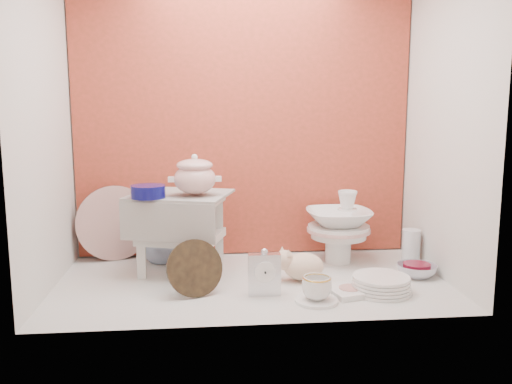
{
  "coord_description": "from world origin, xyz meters",
  "views": [
    {
      "loc": [
        -0.22,
        -2.39,
        0.81
      ],
      "look_at": [
        0.02,
        0.02,
        0.42
      ],
      "focal_mm": 37.64,
      "sensor_mm": 36.0,
      "label": 1
    }
  ],
  "objects_px": {
    "floral_platter": "(115,223)",
    "mantel_clock": "(264,272)",
    "step_stool": "(181,233)",
    "gold_rim_teacup": "(317,288)",
    "crystal_bowl": "(417,271)",
    "blue_white_vase": "(162,239)",
    "porcelain_tower": "(339,227)",
    "dinner_plate_stack": "(381,284)",
    "plush_pig": "(304,266)",
    "soup_tureen": "(195,175)"
  },
  "relations": [
    {
      "from": "crystal_bowl",
      "to": "mantel_clock",
      "type": "bearing_deg",
      "value": -166.63
    },
    {
      "from": "plush_pig",
      "to": "gold_rim_teacup",
      "type": "distance_m",
      "value": 0.28
    },
    {
      "from": "mantel_clock",
      "to": "dinner_plate_stack",
      "type": "relative_size",
      "value": 0.77
    },
    {
      "from": "soup_tureen",
      "to": "dinner_plate_stack",
      "type": "distance_m",
      "value": 0.98
    },
    {
      "from": "mantel_clock",
      "to": "plush_pig",
      "type": "relative_size",
      "value": 0.84
    },
    {
      "from": "floral_platter",
      "to": "step_stool",
      "type": "bearing_deg",
      "value": -35.25
    },
    {
      "from": "mantel_clock",
      "to": "gold_rim_teacup",
      "type": "height_order",
      "value": "mantel_clock"
    },
    {
      "from": "gold_rim_teacup",
      "to": "porcelain_tower",
      "type": "relative_size",
      "value": 0.33
    },
    {
      "from": "step_stool",
      "to": "crystal_bowl",
      "type": "distance_m",
      "value": 1.15
    },
    {
      "from": "floral_platter",
      "to": "mantel_clock",
      "type": "xyz_separation_m",
      "value": [
        0.73,
        -0.61,
        -0.1
      ]
    },
    {
      "from": "blue_white_vase",
      "to": "dinner_plate_stack",
      "type": "distance_m",
      "value": 1.15
    },
    {
      "from": "soup_tureen",
      "to": "floral_platter",
      "type": "bearing_deg",
      "value": 143.18
    },
    {
      "from": "blue_white_vase",
      "to": "gold_rim_teacup",
      "type": "bearing_deg",
      "value": -44.0
    },
    {
      "from": "soup_tureen",
      "to": "step_stool",
      "type": "bearing_deg",
      "value": 136.23
    },
    {
      "from": "floral_platter",
      "to": "mantel_clock",
      "type": "distance_m",
      "value": 0.96
    },
    {
      "from": "step_stool",
      "to": "mantel_clock",
      "type": "bearing_deg",
      "value": -27.61
    },
    {
      "from": "mantel_clock",
      "to": "porcelain_tower",
      "type": "xyz_separation_m",
      "value": [
        0.44,
        0.45,
        0.09
      ]
    },
    {
      "from": "floral_platter",
      "to": "crystal_bowl",
      "type": "distance_m",
      "value": 1.55
    },
    {
      "from": "soup_tureen",
      "to": "plush_pig",
      "type": "relative_size",
      "value": 0.98
    },
    {
      "from": "blue_white_vase",
      "to": "floral_platter",
      "type": "bearing_deg",
      "value": 166.82
    },
    {
      "from": "soup_tureen",
      "to": "mantel_clock",
      "type": "distance_m",
      "value": 0.57
    },
    {
      "from": "floral_platter",
      "to": "mantel_clock",
      "type": "relative_size",
      "value": 1.95
    },
    {
      "from": "step_stool",
      "to": "porcelain_tower",
      "type": "bearing_deg",
      "value": 23.27
    },
    {
      "from": "mantel_clock",
      "to": "porcelain_tower",
      "type": "height_order",
      "value": "porcelain_tower"
    },
    {
      "from": "dinner_plate_stack",
      "to": "crystal_bowl",
      "type": "height_order",
      "value": "dinner_plate_stack"
    },
    {
      "from": "soup_tureen",
      "to": "mantel_clock",
      "type": "xyz_separation_m",
      "value": [
        0.3,
        -0.29,
        -0.39
      ]
    },
    {
      "from": "blue_white_vase",
      "to": "crystal_bowl",
      "type": "distance_m",
      "value": 1.29
    },
    {
      "from": "crystal_bowl",
      "to": "soup_tureen",
      "type": "bearing_deg",
      "value": 174.0
    },
    {
      "from": "floral_platter",
      "to": "blue_white_vase",
      "type": "distance_m",
      "value": 0.27
    },
    {
      "from": "floral_platter",
      "to": "porcelain_tower",
      "type": "xyz_separation_m",
      "value": [
        1.17,
        -0.16,
        -0.01
      ]
    },
    {
      "from": "floral_platter",
      "to": "gold_rim_teacup",
      "type": "distance_m",
      "value": 1.19
    },
    {
      "from": "crystal_bowl",
      "to": "gold_rim_teacup",
      "type": "bearing_deg",
      "value": -152.48
    },
    {
      "from": "floral_platter",
      "to": "plush_pig",
      "type": "bearing_deg",
      "value": -25.51
    },
    {
      "from": "gold_rim_teacup",
      "to": "floral_platter",
      "type": "bearing_deg",
      "value": 142.4
    },
    {
      "from": "blue_white_vase",
      "to": "porcelain_tower",
      "type": "bearing_deg",
      "value": -6.47
    },
    {
      "from": "floral_platter",
      "to": "mantel_clock",
      "type": "bearing_deg",
      "value": -40.18
    },
    {
      "from": "step_stool",
      "to": "gold_rim_teacup",
      "type": "height_order",
      "value": "step_stool"
    },
    {
      "from": "crystal_bowl",
      "to": "blue_white_vase",
      "type": "bearing_deg",
      "value": 163.09
    },
    {
      "from": "plush_pig",
      "to": "dinner_plate_stack",
      "type": "relative_size",
      "value": 0.91
    },
    {
      "from": "floral_platter",
      "to": "porcelain_tower",
      "type": "distance_m",
      "value": 1.18
    },
    {
      "from": "dinner_plate_stack",
      "to": "crystal_bowl",
      "type": "relative_size",
      "value": 1.4
    },
    {
      "from": "soup_tureen",
      "to": "floral_platter",
      "type": "distance_m",
      "value": 0.61
    },
    {
      "from": "gold_rim_teacup",
      "to": "crystal_bowl",
      "type": "height_order",
      "value": "gold_rim_teacup"
    },
    {
      "from": "plush_pig",
      "to": "floral_platter",
      "type": "bearing_deg",
      "value": 179.48
    },
    {
      "from": "blue_white_vase",
      "to": "crystal_bowl",
      "type": "height_order",
      "value": "blue_white_vase"
    },
    {
      "from": "soup_tureen",
      "to": "crystal_bowl",
      "type": "xyz_separation_m",
      "value": [
        1.05,
        -0.11,
        -0.46
      ]
    },
    {
      "from": "plush_pig",
      "to": "gold_rim_teacup",
      "type": "bearing_deg",
      "value": -64.24
    },
    {
      "from": "porcelain_tower",
      "to": "floral_platter",
      "type": "bearing_deg",
      "value": 172.07
    },
    {
      "from": "gold_rim_teacup",
      "to": "porcelain_tower",
      "type": "height_order",
      "value": "porcelain_tower"
    },
    {
      "from": "crystal_bowl",
      "to": "porcelain_tower",
      "type": "xyz_separation_m",
      "value": [
        -0.32,
        0.27,
        0.16
      ]
    }
  ]
}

